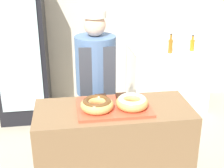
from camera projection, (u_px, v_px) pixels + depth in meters
The scene contains 12 objects.
wall_back at pixel (91, 12), 4.39m from camera, with size 8.00×0.06×2.70m.
display_counter at pixel (114, 153), 2.78m from camera, with size 1.32×0.57×0.89m.
serving_tray at pixel (114, 107), 2.61m from camera, with size 0.61×0.44×0.02m.
donut_chocolate_glaze at pixel (97, 104), 2.52m from camera, with size 0.27×0.27×0.09m.
donut_light_glaze at pixel (132, 102), 2.56m from camera, with size 0.27×0.27×0.09m.
brownie_back_left at pixel (101, 98), 2.72m from camera, with size 0.10×0.10×0.03m.
brownie_back_right at pixel (122, 96), 2.74m from camera, with size 0.10×0.10×0.03m.
baker_person at pixel (96, 87), 3.19m from camera, with size 0.40×0.40×1.61m.
beverage_fridge at pixel (21, 49), 4.05m from camera, with size 0.64×0.66×1.92m.
chest_freezer at pixel (167, 78), 4.52m from camera, with size 1.07×0.62×0.89m.
bottle_amber at pixel (170, 46), 4.11m from camera, with size 0.06×0.06×0.26m.
bottle_orange at pixel (192, 45), 4.22m from camera, with size 0.06×0.06×0.21m.
Camera 1 is at (-0.36, -2.32, 2.05)m, focal length 50.00 mm.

